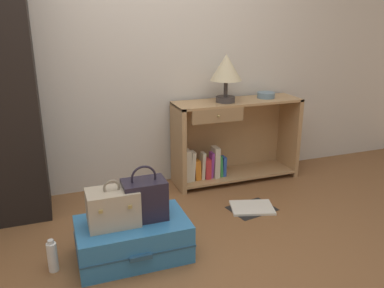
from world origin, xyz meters
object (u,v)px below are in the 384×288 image
train_case (113,207)px  bookshelf (230,141)px  table_lamp (226,70)px  handbag (145,199)px  bottle (52,256)px  suitcase_large (133,239)px  bowl (266,95)px  open_book_on_floor (252,208)px

train_case → bookshelf: bearing=37.3°
train_case → table_lamp: bearing=37.8°
handbag → bottle: bearing=180.0°
suitcase_large → bottle: 0.50m
bookshelf → bowl: bearing=-1.3°
train_case → bottle: train_case is taller
table_lamp → bottle: table_lamp is taller
bowl → bottle: bowl is taller
bookshelf → handbag: bookshelf is taller
table_lamp → open_book_on_floor: (-0.01, -0.59, -1.05)m
bowl → open_book_on_floor: 1.10m
bookshelf → bowl: bowl is taller
bowl → train_case: size_ratio=0.52×
open_book_on_floor → bowl: bearing=54.8°
bowl → suitcase_large: 1.90m
bottle → bookshelf: bearing=30.0°
suitcase_large → open_book_on_floor: size_ratio=1.79×
bowl → handbag: 1.74m
train_case → handbag: handbag is taller
bookshelf → handbag: size_ratio=3.27×
table_lamp → bowl: 0.51m
bowl → suitcase_large: (-1.50, -0.96, -0.67)m
suitcase_large → handbag: 0.28m
train_case → handbag: bearing=3.0°
table_lamp → open_book_on_floor: table_lamp is taller
open_book_on_floor → table_lamp: bearing=89.2°
train_case → bowl: bearing=30.6°
bookshelf → open_book_on_floor: bookshelf is taller
bowl → open_book_on_floor: (-0.44, -0.63, -0.79)m
bookshelf → train_case: bookshelf is taller
bookshelf → open_book_on_floor: (-0.09, -0.64, -0.37)m
table_lamp → bowl: table_lamp is taller
train_case → bottle: (-0.39, 0.01, -0.27)m
bottle → open_book_on_floor: bearing=11.2°
bookshelf → open_book_on_floor: size_ratio=2.97×
table_lamp → open_book_on_floor: bearing=-90.8°
train_case → open_book_on_floor: train_case is taller
bottle → handbag: bearing=-0.0°
handbag → bottle: size_ratio=1.70×
open_book_on_floor → suitcase_large: bearing=-162.8°
bookshelf → bowl: size_ratio=7.23×
bookshelf → bowl: (0.35, -0.01, 0.42)m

